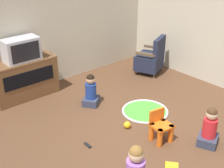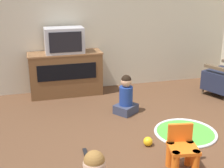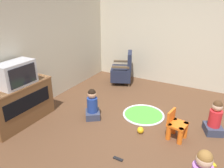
# 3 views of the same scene
# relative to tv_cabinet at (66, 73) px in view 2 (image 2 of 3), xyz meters

# --- Properties ---
(ground_plane) EXTENTS (30.00, 30.00, 0.00)m
(ground_plane) POSITION_rel_tv_cabinet_xyz_m (0.68, -2.30, -0.39)
(ground_plane) COLOR brown
(wall_back) EXTENTS (5.66, 0.12, 2.73)m
(wall_back) POSITION_rel_tv_cabinet_xyz_m (0.51, 0.29, 0.97)
(wall_back) COLOR beige
(wall_back) RESTS_ON ground_plane
(tv_cabinet) EXTENTS (1.25, 0.44, 0.75)m
(tv_cabinet) POSITION_rel_tv_cabinet_xyz_m (0.00, 0.00, 0.00)
(tv_cabinet) COLOR brown
(tv_cabinet) RESTS_ON ground_plane
(television) EXTENTS (0.64, 0.36, 0.43)m
(television) POSITION_rel_tv_cabinet_xyz_m (-0.00, -0.02, 0.58)
(television) COLOR #B7B7BC
(television) RESTS_ON tv_cabinet
(yellow_kid_chair) EXTENTS (0.34, 0.33, 0.49)m
(yellow_kid_chair) POSITION_rel_tv_cabinet_xyz_m (0.88, -2.63, -0.18)
(yellow_kid_chair) COLOR orange
(yellow_kid_chair) RESTS_ON ground_plane
(play_mat) EXTENTS (0.83, 0.83, 0.04)m
(play_mat) POSITION_rel_tv_cabinet_xyz_m (1.33, -1.90, -0.38)
(play_mat) COLOR green
(play_mat) RESTS_ON ground_plane
(child_watching_right) EXTENTS (0.41, 0.40, 0.60)m
(child_watching_right) POSITION_rel_tv_cabinet_xyz_m (0.76, -1.06, -0.13)
(child_watching_right) COLOR #33384C
(child_watching_right) RESTS_ON ground_plane
(toy_ball) EXTENTS (0.11, 0.11, 0.11)m
(toy_ball) POSITION_rel_tv_cabinet_xyz_m (0.72, -2.07, -0.33)
(toy_ball) COLOR yellow
(toy_ball) RESTS_ON ground_plane
(remote_control) EXTENTS (0.05, 0.15, 0.02)m
(remote_control) POSITION_rel_tv_cabinet_xyz_m (-0.05, -2.03, -0.38)
(remote_control) COLOR black
(remote_control) RESTS_ON ground_plane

